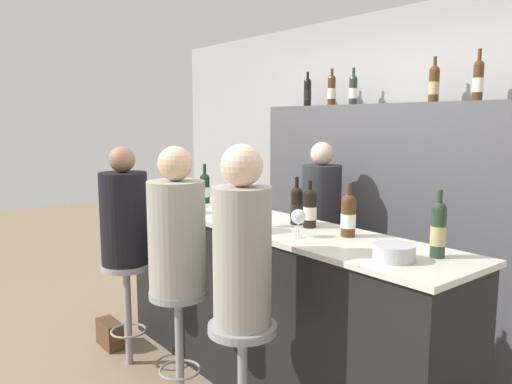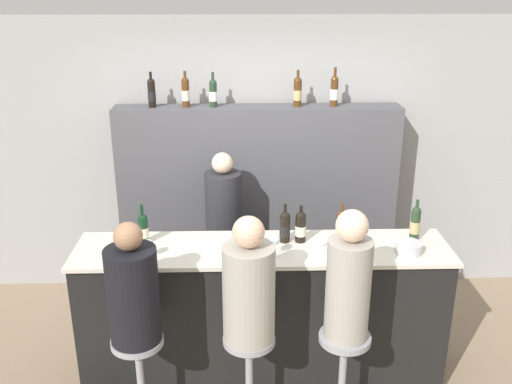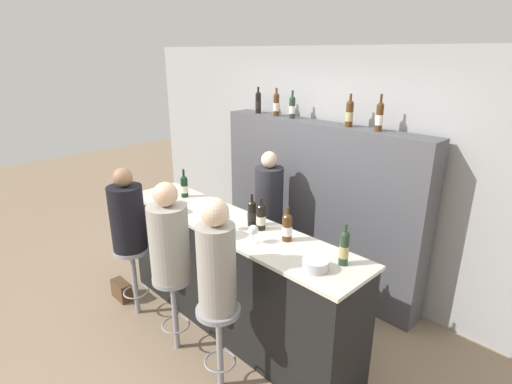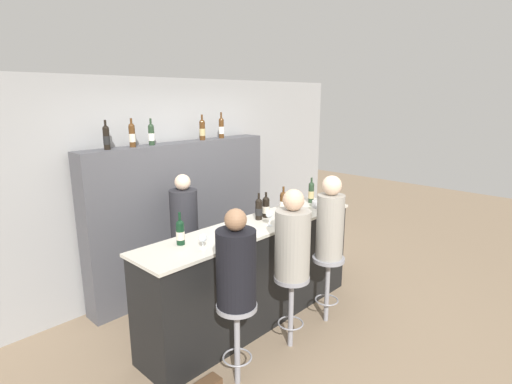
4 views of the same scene
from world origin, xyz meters
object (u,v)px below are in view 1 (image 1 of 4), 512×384
object	(u,v)px
wine_bottle_backbar_0	(307,92)
guest_seated_right	(242,245)
handbag	(110,334)
wine_bottle_backbar_1	(332,90)
wine_bottle_backbar_3	(434,84)
wine_bottle_counter_0	(205,188)
wine_glass_2	(298,218)
bar_stool_middle	(179,319)
wine_glass_0	(184,194)
bar_stool_left	(127,287)
wine_bottle_counter_2	(310,208)
wine_bottle_counter_4	(438,229)
guest_seated_left	(124,214)
wine_bottle_backbar_2	(353,90)
bar_stool_right	(243,358)
guest_seated_middle	(177,229)
bartender	(320,249)
wine_bottle_backbar_4	(478,80)
wine_bottle_counter_1	(297,205)
wine_bottle_counter_3	(348,215)
wine_glass_1	(259,207)
metal_bowl	(394,252)

from	to	relation	value
wine_bottle_backbar_0	guest_seated_right	size ratio (longest dim) A/B	0.35
handbag	wine_bottle_backbar_1	bearing A→B (deg)	73.20
wine_bottle_backbar_3	wine_bottle_counter_0	bearing A→B (deg)	-136.62
wine_glass_2	bar_stool_middle	world-z (taller)	wine_glass_2
wine_glass_0	guest_seated_right	size ratio (longest dim) A/B	0.15
bar_stool_left	wine_bottle_counter_2	bearing A→B (deg)	31.64
wine_bottle_counter_4	guest_seated_left	xyz separation A→B (m)	(-1.94, -0.68, -0.14)
wine_bottle_backbar_2	wine_glass_2	bearing A→B (deg)	-59.51
wine_bottle_counter_0	bar_stool_right	world-z (taller)	wine_bottle_counter_0
bar_stool_right	guest_seated_right	distance (m)	0.57
guest_seated_middle	bartender	world-z (taller)	guest_seated_middle
wine_bottle_backbar_4	bartender	bearing A→B (deg)	-155.79
wine_bottle_backbar_1	wine_bottle_backbar_2	world-z (taller)	wine_bottle_backbar_1
wine_bottle_counter_0	wine_bottle_counter_2	bearing A→B (deg)	0.00
wine_bottle_counter_1	guest_seated_right	xyz separation A→B (m)	(0.35, -0.68, -0.07)
wine_bottle_backbar_1	bar_stool_left	bearing A→B (deg)	-96.29
wine_bottle_backbar_0	guest_seated_right	bearing A→B (deg)	-51.91
wine_glass_2	bar_stool_right	world-z (taller)	wine_glass_2
wine_bottle_backbar_1	wine_glass_0	distance (m)	1.59
wine_glass_2	wine_bottle_counter_0	bearing A→B (deg)	169.97
guest_seated_left	wine_bottle_backbar_4	bearing A→B (deg)	50.73
bar_stool_middle	bartender	bearing A→B (deg)	98.08
wine_bottle_counter_3	guest_seated_left	world-z (taller)	guest_seated_left
wine_glass_1	guest_seated_left	xyz separation A→B (m)	(-0.90, -0.45, -0.12)
wine_bottle_backbar_3	handbag	world-z (taller)	wine_bottle_backbar_3
wine_bottle_backbar_3	bar_stool_middle	bearing A→B (deg)	-103.98
wine_glass_0	wine_glass_1	bearing A→B (deg)	0.00
guest_seated_middle	handbag	xyz separation A→B (m)	(-1.07, 0.00, -1.00)
wine_bottle_backbar_1	wine_bottle_backbar_3	size ratio (longest dim) A/B	0.98
bar_stool_right	bartender	bearing A→B (deg)	120.50
wine_bottle_counter_1	wine_glass_0	world-z (taller)	wine_bottle_counter_1
wine_bottle_counter_1	wine_bottle_counter_2	size ratio (longest dim) A/B	1.04
handbag	wine_glass_1	bearing A→B (deg)	19.91
wine_bottle_counter_3	guest_seated_right	size ratio (longest dim) A/B	0.34
wine_bottle_backbar_1	wine_glass_1	distance (m)	1.72
guest_seated_middle	bartender	xyz separation A→B (m)	(-0.20, 1.39, -0.38)
wine_bottle_backbar_4	wine_bottle_counter_2	bearing A→B (deg)	-108.66
metal_bowl	guest_seated_middle	size ratio (longest dim) A/B	0.23
wine_bottle_counter_1	guest_seated_right	size ratio (longest dim) A/B	0.33
wine_bottle_backbar_4	wine_bottle_backbar_1	bearing A→B (deg)	180.00
wine_bottle_backbar_1	bar_stool_left	size ratio (longest dim) A/B	0.42
wine_bottle_counter_2	bar_stool_middle	xyz separation A→B (m)	(-0.39, -0.68, -0.64)
wine_glass_2	bar_stool_left	distance (m)	1.47
wine_glass_2	bar_stool_middle	distance (m)	0.94
wine_bottle_backbar_1	wine_bottle_backbar_2	bearing A→B (deg)	-0.00
wine_bottle_backbar_0	wine_glass_0	distance (m)	1.59
bar_stool_right	bartender	distance (m)	1.62
wine_bottle_backbar_1	wine_glass_1	world-z (taller)	wine_bottle_backbar_1
metal_bowl	guest_seated_middle	world-z (taller)	guest_seated_middle
wine_bottle_counter_0	bar_stool_right	size ratio (longest dim) A/B	0.41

